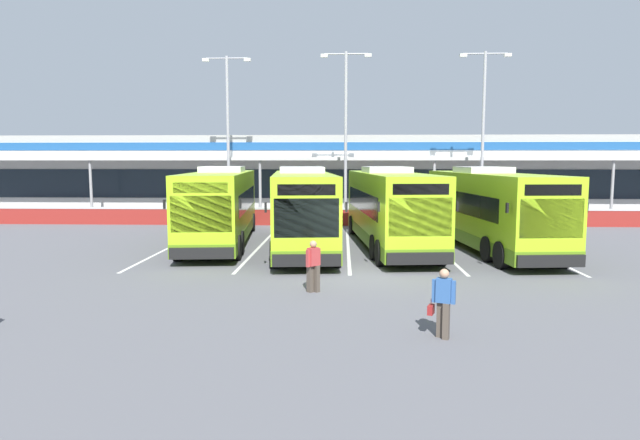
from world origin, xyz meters
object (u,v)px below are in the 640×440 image
pedestrian_in_dark_coat (313,264)px  lamp_post_east (483,126)px  pedestrian_with_handbag (443,301)px  lamp_post_west (228,128)px  coach_bus_right_centre (489,210)px  coach_bus_centre (389,209)px  coach_bus_leftmost (221,207)px  coach_bus_left_centre (302,210)px  lamp_post_centre (346,126)px

pedestrian_in_dark_coat → lamp_post_east: bearing=62.8°
pedestrian_with_handbag → lamp_post_west: bearing=112.3°
coach_bus_right_centre → coach_bus_centre: bearing=176.1°
lamp_post_east → coach_bus_leftmost: bearing=-147.3°
coach_bus_left_centre → coach_bus_right_centre: size_ratio=1.00×
coach_bus_centre → lamp_post_east: bearing=56.6°
coach_bus_left_centre → pedestrian_in_dark_coat: (0.96, -8.50, -0.91)m
coach_bus_leftmost → coach_bus_left_centre: bearing=-17.4°
coach_bus_right_centre → pedestrian_in_dark_coat: 11.63m
pedestrian_with_handbag → coach_bus_right_centre: bearing=71.1°
coach_bus_leftmost → coach_bus_centre: same height
coach_bus_left_centre → coach_bus_centre: same height
lamp_post_west → lamp_post_east: same height
coach_bus_left_centre → pedestrian_with_handbag: coach_bus_left_centre is taller
coach_bus_leftmost → lamp_post_west: lamp_post_west is taller
lamp_post_centre → coach_bus_leftmost: bearing=-123.3°
pedestrian_in_dark_coat → lamp_post_east: lamp_post_east is taller
coach_bus_left_centre → lamp_post_centre: bearing=79.1°
pedestrian_with_handbag → coach_bus_leftmost: bearing=120.5°
lamp_post_centre → coach_bus_right_centre: bearing=-57.9°
coach_bus_leftmost → coach_bus_left_centre: (4.11, -1.29, 0.00)m
coach_bus_centre → coach_bus_right_centre: bearing=-3.9°
pedestrian_in_dark_coat → coach_bus_centre: bearing=71.0°
lamp_post_west → lamp_post_east: 16.87m
coach_bus_right_centre → lamp_post_west: (-14.52, 11.62, 4.50)m
coach_bus_leftmost → lamp_post_west: (-1.80, 10.55, 4.50)m
lamp_post_east → coach_bus_right_centre: bearing=-102.2°
coach_bus_centre → pedestrian_in_dark_coat: 9.58m
pedestrian_with_handbag → lamp_post_west: 27.12m
coach_bus_right_centre → lamp_post_east: bearing=77.8°
lamp_post_east → lamp_post_centre: bearing=-178.3°
pedestrian_with_handbag → coach_bus_centre: bearing=90.4°
pedestrian_with_handbag → lamp_post_east: size_ratio=0.15×
coach_bus_centre → pedestrian_with_handbag: bearing=-89.6°
coach_bus_left_centre → lamp_post_east: (10.93, 10.93, 4.50)m
coach_bus_right_centre → pedestrian_with_handbag: (-4.44, -12.96, -0.93)m
lamp_post_west → coach_bus_leftmost: bearing=-80.3°
coach_bus_centre → pedestrian_in_dark_coat: (-3.11, -9.02, -0.91)m
coach_bus_leftmost → lamp_post_centre: bearing=56.7°
lamp_post_west → lamp_post_centre: bearing=-8.4°
coach_bus_centre → lamp_post_east: 13.25m
lamp_post_west → coach_bus_right_centre: bearing=-38.7°
coach_bus_left_centre → lamp_post_centre: size_ratio=1.12×
pedestrian_with_handbag → lamp_post_east: (6.76, 23.67, 5.43)m
coach_bus_right_centre → lamp_post_west: lamp_post_west is taller
coach_bus_right_centre → lamp_post_centre: 13.14m
lamp_post_east → coach_bus_centre: bearing=-123.4°
lamp_post_east → pedestrian_in_dark_coat: bearing=-117.2°
coach_bus_left_centre → lamp_post_east: bearing=45.0°
coach_bus_leftmost → pedestrian_with_handbag: bearing=-59.5°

